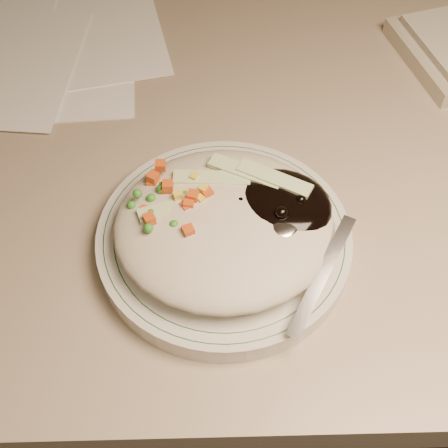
{
  "coord_description": "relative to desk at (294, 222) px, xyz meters",
  "views": [
    {
      "loc": [
        -0.11,
        0.88,
        1.22
      ],
      "look_at": [
        -0.1,
        1.2,
        0.78
      ],
      "focal_mm": 50.0,
      "sensor_mm": 36.0,
      "label": 1
    }
  ],
  "objects": [
    {
      "name": "desk",
      "position": [
        0.0,
        0.0,
        0.0
      ],
      "size": [
        1.4,
        0.7,
        0.74
      ],
      "color": "gray",
      "rests_on": "ground"
    },
    {
      "name": "plate_rim",
      "position": [
        -0.1,
        -0.18,
        0.22
      ],
      "size": [
        0.22,
        0.22,
        0.0
      ],
      "color": "#144723",
      "rests_on": "plate"
    },
    {
      "name": "meal",
      "position": [
        -0.09,
        -0.18,
        0.24
      ],
      "size": [
        0.21,
        0.19,
        0.05
      ],
      "color": "#C0B79C",
      "rests_on": "plate"
    },
    {
      "name": "plate",
      "position": [
        -0.1,
        -0.18,
        0.21
      ],
      "size": [
        0.23,
        0.23,
        0.02
      ],
      "primitive_type": "cylinder",
      "color": "silver",
      "rests_on": "desk"
    }
  ]
}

